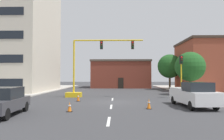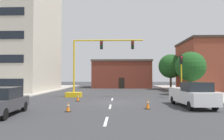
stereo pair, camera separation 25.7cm
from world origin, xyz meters
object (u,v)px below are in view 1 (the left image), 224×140
at_px(tree_right_mid, 190,67).
at_px(sedan_dark_gray_near_left, 4,101).
at_px(traffic_cone_roadside_a, 70,107).
at_px(traffic_cone_roadside_c, 149,104).
at_px(pickup_truck_white, 193,95).
at_px(traffic_signal_gantry, 84,78).
at_px(tree_right_far, 170,66).
at_px(traffic_light_pole_right, 181,67).
at_px(traffic_cone_roadside_b, 78,97).

xyz_separation_m(tree_right_mid, sedan_dark_gray_near_left, (-16.81, -14.98, -2.85)).
xyz_separation_m(traffic_cone_roadside_a, traffic_cone_roadside_c, (5.64, 1.36, 0.05)).
bearing_deg(pickup_truck_white, traffic_signal_gantry, 141.96).
relative_size(tree_right_far, traffic_cone_roadside_a, 9.85).
bearing_deg(traffic_signal_gantry, tree_right_mid, 12.91).
bearing_deg(traffic_cone_roadside_c, tree_right_mid, 58.87).
height_order(pickup_truck_white, traffic_cone_roadside_c, pickup_truck_white).
bearing_deg(traffic_cone_roadside_c, traffic_cone_roadside_a, -166.49).
relative_size(tree_right_mid, sedan_dark_gray_near_left, 1.23).
relative_size(tree_right_mid, tree_right_far, 0.86).
relative_size(traffic_signal_gantry, tree_right_mid, 1.60).
xyz_separation_m(traffic_signal_gantry, traffic_cone_roadside_a, (0.68, -10.40, -1.92)).
bearing_deg(traffic_light_pole_right, tree_right_mid, 59.35).
bearing_deg(traffic_light_pole_right, tree_right_far, 80.29).
xyz_separation_m(traffic_signal_gantry, traffic_cone_roadside_c, (6.32, -9.05, -1.87)).
height_order(tree_right_far, traffic_cone_roadside_a, tree_right_far).
relative_size(tree_right_mid, traffic_cone_roadside_c, 7.43).
distance_m(traffic_light_pole_right, traffic_cone_roadside_b, 11.99).
distance_m(traffic_light_pole_right, traffic_cone_roadside_a, 14.50).
xyz_separation_m(tree_right_far, traffic_cone_roadside_a, (-13.24, -25.11, -4.05)).
bearing_deg(sedan_dark_gray_near_left, traffic_light_pole_right, 37.10).
height_order(traffic_light_pole_right, traffic_cone_roadside_b, traffic_light_pole_right).
distance_m(tree_right_far, traffic_cone_roadside_b, 23.77).
relative_size(traffic_signal_gantry, traffic_cone_roadside_c, 11.87).
relative_size(traffic_cone_roadside_a, traffic_cone_roadside_c, 0.88).
distance_m(traffic_signal_gantry, pickup_truck_white, 12.78).
height_order(tree_right_mid, traffic_cone_roadside_a, tree_right_mid).
bearing_deg(sedan_dark_gray_near_left, tree_right_far, 57.30).
height_order(traffic_cone_roadside_a, traffic_cone_roadside_c, traffic_cone_roadside_c).
xyz_separation_m(tree_right_mid, traffic_cone_roadside_c, (-7.36, -12.18, -3.36)).
bearing_deg(tree_right_far, sedan_dark_gray_near_left, -122.70).
height_order(sedan_dark_gray_near_left, traffic_cone_roadside_b, sedan_dark_gray_near_left).
bearing_deg(tree_right_far, tree_right_mid, -91.20).
bearing_deg(traffic_signal_gantry, sedan_dark_gray_near_left, -104.78).
xyz_separation_m(sedan_dark_gray_near_left, traffic_cone_roadside_c, (9.45, 2.80, -0.51)).
height_order(traffic_cone_roadside_b, traffic_cone_roadside_c, traffic_cone_roadside_b).
relative_size(pickup_truck_white, traffic_cone_roadside_c, 7.19).
xyz_separation_m(traffic_light_pole_right, traffic_cone_roadside_c, (-4.92, -8.06, -3.15)).
relative_size(sedan_dark_gray_near_left, traffic_cone_roadside_b, 5.98).
xyz_separation_m(tree_right_far, traffic_cone_roadside_b, (-13.78, -18.95, -4.00)).
bearing_deg(traffic_light_pole_right, sedan_dark_gray_near_left, -142.90).
relative_size(traffic_signal_gantry, traffic_cone_roadside_b, 11.75).
bearing_deg(tree_right_mid, sedan_dark_gray_near_left, -138.28).
bearing_deg(pickup_truck_white, traffic_cone_roadside_b, 160.00).
bearing_deg(pickup_truck_white, traffic_light_pole_right, 79.88).
distance_m(traffic_cone_roadside_a, traffic_cone_roadside_b, 6.18).
bearing_deg(tree_right_far, traffic_light_pole_right, -99.71).
xyz_separation_m(traffic_light_pole_right, tree_right_mid, (2.44, 4.12, 0.21)).
relative_size(traffic_signal_gantry, traffic_light_pole_right, 1.90).
bearing_deg(traffic_light_pole_right, traffic_cone_roadside_a, -138.26).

